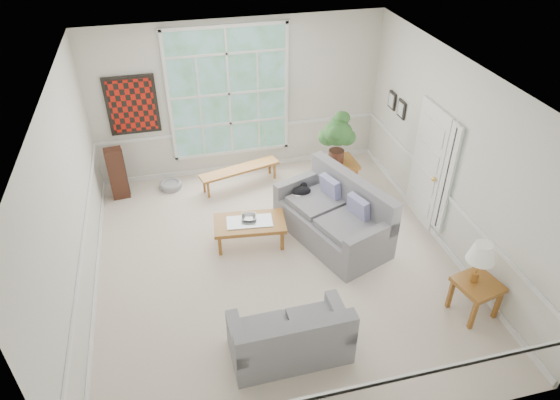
{
  "coord_description": "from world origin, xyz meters",
  "views": [
    {
      "loc": [
        -1.36,
        -5.74,
        5.28
      ],
      "look_at": [
        0.1,
        0.2,
        1.05
      ],
      "focal_mm": 32.0,
      "sensor_mm": 36.0,
      "label": 1
    }
  ],
  "objects_px": {
    "loveseat_front": "(290,330)",
    "end_table": "(338,175)",
    "loveseat_right": "(333,212)",
    "side_table": "(474,297)",
    "coffee_table": "(250,232)"
  },
  "relations": [
    {
      "from": "loveseat_right",
      "to": "coffee_table",
      "type": "bearing_deg",
      "value": 150.44
    },
    {
      "from": "end_table",
      "to": "side_table",
      "type": "distance_m",
      "value": 3.51
    },
    {
      "from": "loveseat_right",
      "to": "loveseat_front",
      "type": "relative_size",
      "value": 1.31
    },
    {
      "from": "loveseat_right",
      "to": "side_table",
      "type": "relative_size",
      "value": 3.51
    },
    {
      "from": "end_table",
      "to": "side_table",
      "type": "bearing_deg",
      "value": -77.27
    },
    {
      "from": "loveseat_right",
      "to": "end_table",
      "type": "distance_m",
      "value": 1.53
    },
    {
      "from": "loveseat_right",
      "to": "coffee_table",
      "type": "height_order",
      "value": "loveseat_right"
    },
    {
      "from": "loveseat_right",
      "to": "coffee_table",
      "type": "relative_size",
      "value": 1.71
    },
    {
      "from": "end_table",
      "to": "coffee_table",
      "type": "bearing_deg",
      "value": -148.52
    },
    {
      "from": "loveseat_front",
      "to": "loveseat_right",
      "type": "bearing_deg",
      "value": 57.75
    },
    {
      "from": "loveseat_front",
      "to": "end_table",
      "type": "distance_m",
      "value": 3.95
    },
    {
      "from": "loveseat_front",
      "to": "side_table",
      "type": "distance_m",
      "value": 2.65
    },
    {
      "from": "coffee_table",
      "to": "loveseat_right",
      "type": "bearing_deg",
      "value": -2.49
    },
    {
      "from": "loveseat_right",
      "to": "end_table",
      "type": "relative_size",
      "value": 3.21
    },
    {
      "from": "loveseat_front",
      "to": "coffee_table",
      "type": "bearing_deg",
      "value": 90.72
    }
  ]
}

